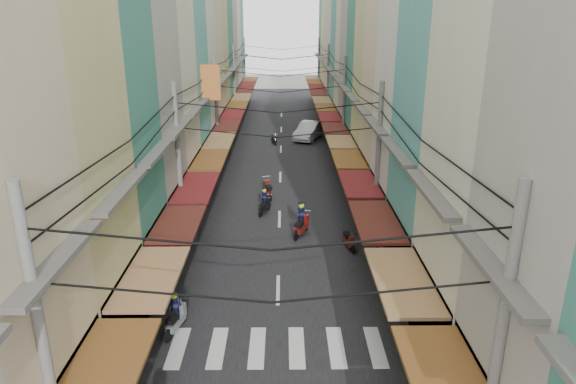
{
  "coord_description": "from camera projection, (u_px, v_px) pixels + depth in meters",
  "views": [
    {
      "loc": [
        0.27,
        -21.31,
        11.18
      ],
      "look_at": [
        0.47,
        3.02,
        2.69
      ],
      "focal_mm": 32.0,
      "sensor_mm": 36.0,
      "label": 1
    }
  ],
  "objects": [
    {
      "name": "parked_scooters",
      "position": [
        386.0,
        287.0,
        21.18
      ],
      "size": [
        13.29,
        11.12,
        1.0
      ],
      "color": "black",
      "rests_on": "ground"
    },
    {
      "name": "crosswalk",
      "position": [
        277.0,
        347.0,
        18.13
      ],
      "size": [
        7.55,
        2.4,
        0.01
      ],
      "color": "silver",
      "rests_on": "ground"
    },
    {
      "name": "building_row_right",
      "position": [
        392.0,
        40.0,
        36.29
      ],
      "size": [
        7.8,
        68.98,
        22.59
      ],
      "color": "#3A806D",
      "rests_on": "ground"
    },
    {
      "name": "building_row_left",
      "position": [
        168.0,
        34.0,
        36.15
      ],
      "size": [
        7.8,
        67.67,
        23.7
      ],
      "color": "silver",
      "rests_on": "ground"
    },
    {
      "name": "road",
      "position": [
        281.0,
        155.0,
        42.68
      ],
      "size": [
        10.0,
        80.0,
        0.02
      ],
      "primitive_type": "cube",
      "color": "black",
      "rests_on": "ground"
    },
    {
      "name": "white_car",
      "position": [
        309.0,
        139.0,
        48.27
      ],
      "size": [
        6.12,
        4.11,
        2.01
      ],
      "primitive_type": "imported",
      "rotation": [
        0.0,
        0.0,
        -0.36
      ],
      "color": "white",
      "rests_on": "ground"
    },
    {
      "name": "pedestrians",
      "position": [
        194.0,
        239.0,
        24.31
      ],
      "size": [
        13.59,
        23.75,
        2.21
      ],
      "color": "#251E28",
      "rests_on": "ground"
    },
    {
      "name": "market_umbrella",
      "position": [
        461.0,
        274.0,
        18.46
      ],
      "size": [
        2.47,
        2.47,
        2.61
      ],
      "color": "#B2B2B7",
      "rests_on": "ground"
    },
    {
      "name": "utility_poles",
      "position": [
        280.0,
        83.0,
        35.8
      ],
      "size": [
        10.2,
        66.13,
        8.2
      ],
      "color": "gray",
      "rests_on": "ground"
    },
    {
      "name": "sidewalk_left",
      "position": [
        203.0,
        155.0,
        42.62
      ],
      "size": [
        3.0,
        80.0,
        0.06
      ],
      "primitive_type": "cube",
      "color": "gray",
      "rests_on": "ground"
    },
    {
      "name": "sidewalk_right",
      "position": [
        359.0,
        155.0,
        42.72
      ],
      "size": [
        3.0,
        80.0,
        0.06
      ],
      "primitive_type": "cube",
      "color": "gray",
      "rests_on": "ground"
    },
    {
      "name": "moving_scooters",
      "position": [
        270.0,
        218.0,
        28.26
      ],
      "size": [
        7.64,
        30.72,
        1.88
      ],
      "color": "black",
      "rests_on": "ground"
    },
    {
      "name": "ground",
      "position": [
        278.0,
        268.0,
        23.8
      ],
      "size": [
        160.0,
        160.0,
        0.0
      ],
      "primitive_type": "plane",
      "color": "slate",
      "rests_on": "ground"
    },
    {
      "name": "traffic_sign",
      "position": [
        382.0,
        220.0,
        24.12
      ],
      "size": [
        0.1,
        0.61,
        2.77
      ],
      "color": "gray",
      "rests_on": "ground"
    },
    {
      "name": "bicycle",
      "position": [
        429.0,
        250.0,
        25.59
      ],
      "size": [
        1.78,
        1.25,
        1.15
      ],
      "primitive_type": "imported",
      "rotation": [
        0.0,
        0.0,
        1.99
      ],
      "color": "black",
      "rests_on": "ground"
    }
  ]
}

